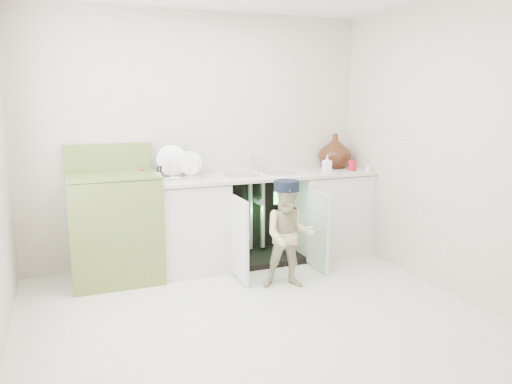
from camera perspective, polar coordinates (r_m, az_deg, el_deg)
ground at (r=4.02m, az=-0.40°, el=-13.73°), size 3.50×3.50×0.00m
room_shell at (r=3.68m, az=-0.42°, el=4.28°), size 6.00×5.50×1.26m
counter_run at (r=5.14m, az=0.85°, el=-2.51°), size 2.44×1.02×1.27m
avocado_stove at (r=4.75m, az=-15.86°, el=-3.74°), size 0.80×0.65×1.24m
repair_worker at (r=4.40m, az=3.79°, el=-4.82°), size 0.55×0.69×0.96m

